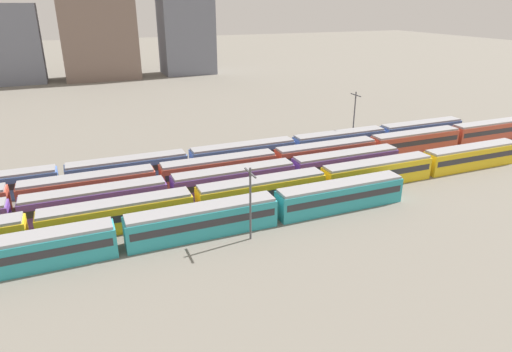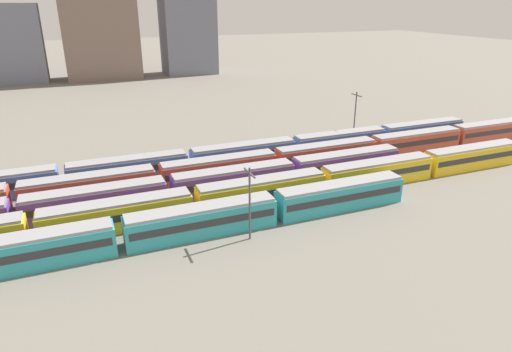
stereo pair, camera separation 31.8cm
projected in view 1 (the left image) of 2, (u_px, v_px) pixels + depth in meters
The scene contains 11 objects.
ground_plane at pixel (18, 228), 54.54m from camera, with size 600.00×600.00×0.00m, color slate.
train_track_0 at pixel (203, 220), 52.21m from camera, with size 55.80×3.06×3.75m.
train_track_1 at pixel (262, 191), 60.16m from camera, with size 93.60×3.06×3.75m.
train_track_2 at pixel (169, 190), 60.51m from camera, with size 74.70×3.06×3.75m.
train_track_3 at pixel (275, 161), 71.49m from camera, with size 112.50×3.06×3.75m.
train_track_4 at pixel (243, 154), 74.72m from camera, with size 93.60×3.06×3.75m.
catenary_pole_0 at pixel (250, 200), 50.16m from camera, with size 0.24×3.20×8.88m.
catenary_pole_1 at pixel (354, 116), 84.40m from camera, with size 0.24×3.20×10.14m.
distant_building_1 at pixel (0, 45), 143.94m from camera, with size 24.58×12.05×25.26m, color slate.
distant_building_2 at pixel (96, 14), 151.47m from camera, with size 24.89×16.15×43.57m, color #7A665B.
distant_building_3 at pixel (185, 6), 161.70m from camera, with size 18.74×14.71×48.11m, color slate.
Camera 1 is at (8.53, -45.47, 25.98)m, focal length 31.16 mm.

